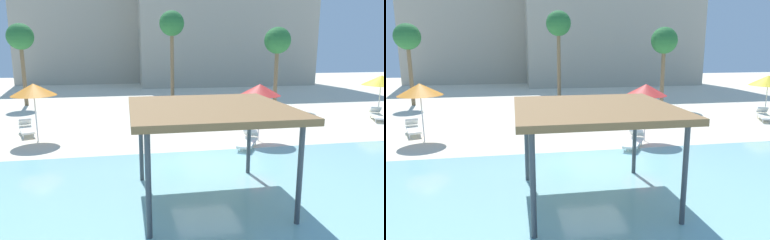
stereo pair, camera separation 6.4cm
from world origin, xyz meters
The scene contains 14 objects.
ground_plane centered at (0.00, 0.00, 0.00)m, with size 80.00×80.00×0.00m, color beige.
lagoon_water centered at (0.00, -5.25, 0.02)m, with size 44.00×13.50×0.04m, color #8CC6CC.
shade_pavilion centered at (-0.69, -3.29, 2.66)m, with size 4.44×4.44×2.83m.
beach_umbrella_yellow_1 centered at (12.90, 7.03, 2.30)m, with size 2.29×2.29×2.62m.
beach_umbrella_orange_2 centered at (-7.21, 4.64, 2.47)m, with size 2.05×2.05×2.75m.
beach_umbrella_red_3 centered at (3.15, 2.75, 2.45)m, with size 1.93×1.93×2.73m.
lounge_chair_1 centered at (2.29, 1.73, 0.33)m, with size 1.49×1.94×0.74m.
lounge_chair_2 centered at (11.98, 5.93, 0.33)m, with size 1.36×1.97×0.74m.
lounge_chair_4 centered at (-8.06, 6.06, 0.33)m, with size 1.19×1.99×0.74m.
palm_tree_0 centered at (0.62, 14.82, 5.88)m, with size 1.90×1.90×7.03m.
palm_tree_1 centered at (7.85, 11.70, 4.68)m, with size 1.90×1.90×5.75m.
palm_tree_2 centered at (-10.40, 15.48, 4.94)m, with size 1.90×1.90×6.03m.
hotel_block_0 centered at (-5.97, 34.46, 7.97)m, with size 18.43×9.72×15.95m, color #B2A893.
hotel_block_1 centered at (8.34, 28.17, 8.92)m, with size 19.34×8.26×17.84m, color #B2A893.
Camera 1 is at (-2.98, -12.89, 4.52)m, focal length 33.33 mm.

